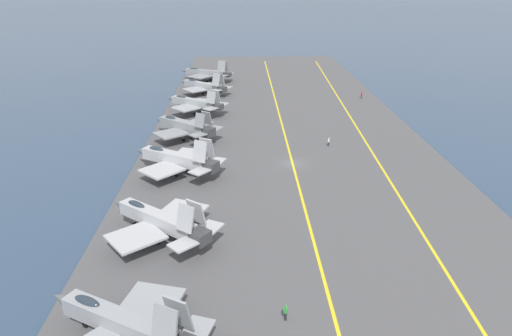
{
  "coord_description": "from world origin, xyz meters",
  "views": [
    {
      "loc": [
        -71.16,
        8.26,
        29.68
      ],
      "look_at": [
        -7.72,
        6.42,
        2.9
      ],
      "focal_mm": 32.0,
      "sensor_mm": 36.0,
      "label": 1
    }
  ],
  "objects_px": {
    "parked_jet_second": "(123,323)",
    "parked_jet_sixth": "(195,103)",
    "parked_jet_fifth": "(184,126)",
    "crew_green_vest": "(286,312)",
    "parked_jet_fourth": "(176,159)",
    "crew_white_vest": "(329,141)",
    "parked_jet_eighth": "(206,73)",
    "parked_jet_third": "(159,220)",
    "parked_jet_seventh": "(203,86)",
    "crew_red_vest": "(362,95)"
  },
  "relations": [
    {
      "from": "parked_jet_second",
      "to": "parked_jet_sixth",
      "type": "bearing_deg",
      "value": 0.56
    },
    {
      "from": "parked_jet_fifth",
      "to": "crew_green_vest",
      "type": "bearing_deg",
      "value": -163.53
    },
    {
      "from": "parked_jet_sixth",
      "to": "parked_jet_fourth",
      "type": "bearing_deg",
      "value": -179.56
    },
    {
      "from": "crew_white_vest",
      "to": "crew_green_vest",
      "type": "xyz_separation_m",
      "value": [
        -46.35,
        12.16,
        0.02
      ]
    },
    {
      "from": "parked_jet_second",
      "to": "parked_jet_sixth",
      "type": "xyz_separation_m",
      "value": [
        71.63,
        0.7,
        0.21
      ]
    },
    {
      "from": "parked_jet_sixth",
      "to": "parked_jet_eighth",
      "type": "bearing_deg",
      "value": -0.22
    },
    {
      "from": "parked_jet_third",
      "to": "parked_jet_eighth",
      "type": "height_order",
      "value": "parked_jet_eighth"
    },
    {
      "from": "parked_jet_fourth",
      "to": "parked_jet_eighth",
      "type": "relative_size",
      "value": 0.93
    },
    {
      "from": "parked_jet_sixth",
      "to": "parked_jet_second",
      "type": "bearing_deg",
      "value": -179.44
    },
    {
      "from": "parked_jet_second",
      "to": "parked_jet_eighth",
      "type": "height_order",
      "value": "parked_jet_eighth"
    },
    {
      "from": "parked_jet_third",
      "to": "parked_jet_seventh",
      "type": "xyz_separation_m",
      "value": [
        73.48,
        0.43,
        -0.25
      ]
    },
    {
      "from": "parked_jet_seventh",
      "to": "crew_white_vest",
      "type": "xyz_separation_m",
      "value": [
        -41.83,
        -26.42,
        -1.31
      ]
    },
    {
      "from": "parked_jet_fifth",
      "to": "crew_white_vest",
      "type": "height_order",
      "value": "parked_jet_fifth"
    },
    {
      "from": "parked_jet_third",
      "to": "crew_green_vest",
      "type": "xyz_separation_m",
      "value": [
        -14.7,
        -13.84,
        -1.55
      ]
    },
    {
      "from": "parked_jet_second",
      "to": "parked_jet_fifth",
      "type": "xyz_separation_m",
      "value": [
        53.84,
        1.11,
        0.31
      ]
    },
    {
      "from": "parked_jet_third",
      "to": "crew_white_vest",
      "type": "relative_size",
      "value": 8.99
    },
    {
      "from": "parked_jet_second",
      "to": "parked_jet_eighth",
      "type": "bearing_deg",
      "value": 0.3
    },
    {
      "from": "parked_jet_third",
      "to": "parked_jet_sixth",
      "type": "height_order",
      "value": "parked_jet_third"
    },
    {
      "from": "parked_jet_sixth",
      "to": "crew_green_vest",
      "type": "relative_size",
      "value": 9.06
    },
    {
      "from": "crew_green_vest",
      "to": "parked_jet_sixth",
      "type": "bearing_deg",
      "value": 12.04
    },
    {
      "from": "parked_jet_seventh",
      "to": "crew_red_vest",
      "type": "relative_size",
      "value": 8.52
    },
    {
      "from": "parked_jet_seventh",
      "to": "crew_red_vest",
      "type": "bearing_deg",
      "value": -98.86
    },
    {
      "from": "crew_white_vest",
      "to": "parked_jet_seventh",
      "type": "bearing_deg",
      "value": 32.28
    },
    {
      "from": "parked_jet_third",
      "to": "crew_white_vest",
      "type": "xyz_separation_m",
      "value": [
        31.65,
        -25.99,
        -1.57
      ]
    },
    {
      "from": "parked_jet_sixth",
      "to": "crew_white_vest",
      "type": "relative_size",
      "value": 9.27
    },
    {
      "from": "parked_jet_third",
      "to": "crew_white_vest",
      "type": "bearing_deg",
      "value": -39.39
    },
    {
      "from": "parked_jet_fourth",
      "to": "parked_jet_eighth",
      "type": "height_order",
      "value": "parked_jet_fourth"
    },
    {
      "from": "parked_jet_third",
      "to": "parked_jet_eighth",
      "type": "xyz_separation_m",
      "value": [
        89.25,
        0.74,
        0.13
      ]
    },
    {
      "from": "parked_jet_eighth",
      "to": "crew_green_vest",
      "type": "bearing_deg",
      "value": -172.02
    },
    {
      "from": "parked_jet_third",
      "to": "parked_jet_seventh",
      "type": "relative_size",
      "value": 0.98
    },
    {
      "from": "parked_jet_eighth",
      "to": "parked_jet_fifth",
      "type": "bearing_deg",
      "value": 179.4
    },
    {
      "from": "parked_jet_fifth",
      "to": "parked_jet_seventh",
      "type": "height_order",
      "value": "parked_jet_seventh"
    },
    {
      "from": "parked_jet_second",
      "to": "crew_red_vest",
      "type": "distance_m",
      "value": 93.85
    },
    {
      "from": "parked_jet_fifth",
      "to": "parked_jet_sixth",
      "type": "relative_size",
      "value": 0.93
    },
    {
      "from": "crew_white_vest",
      "to": "parked_jet_third",
      "type": "bearing_deg",
      "value": 140.61
    },
    {
      "from": "parked_jet_third",
      "to": "parked_jet_seventh",
      "type": "distance_m",
      "value": 73.48
    },
    {
      "from": "crew_white_vest",
      "to": "crew_red_vest",
      "type": "relative_size",
      "value": 0.93
    },
    {
      "from": "crew_white_vest",
      "to": "parked_jet_eighth",
      "type": "bearing_deg",
      "value": 24.9
    },
    {
      "from": "parked_jet_eighth",
      "to": "parked_jet_third",
      "type": "bearing_deg",
      "value": -179.53
    },
    {
      "from": "parked_jet_fourth",
      "to": "crew_red_vest",
      "type": "distance_m",
      "value": 62.89
    },
    {
      "from": "parked_jet_fifth",
      "to": "parked_jet_third",
      "type": "bearing_deg",
      "value": -177.98
    },
    {
      "from": "parked_jet_fifth",
      "to": "parked_jet_eighth",
      "type": "height_order",
      "value": "parked_jet_eighth"
    },
    {
      "from": "parked_jet_fifth",
      "to": "crew_white_vest",
      "type": "distance_m",
      "value": 27.76
    },
    {
      "from": "parked_jet_third",
      "to": "parked_jet_eighth",
      "type": "bearing_deg",
      "value": 0.47
    },
    {
      "from": "parked_jet_third",
      "to": "crew_green_vest",
      "type": "height_order",
      "value": "parked_jet_third"
    },
    {
      "from": "parked_jet_second",
      "to": "crew_green_vest",
      "type": "xyz_separation_m",
      "value": [
        2.67,
        -14.01,
        -1.41
      ]
    },
    {
      "from": "parked_jet_second",
      "to": "parked_jet_third",
      "type": "distance_m",
      "value": 17.37
    },
    {
      "from": "parked_jet_second",
      "to": "parked_jet_eighth",
      "type": "relative_size",
      "value": 0.91
    },
    {
      "from": "parked_jet_fifth",
      "to": "crew_green_vest",
      "type": "relative_size",
      "value": 8.46
    },
    {
      "from": "crew_red_vest",
      "to": "crew_green_vest",
      "type": "bearing_deg",
      "value": 161.75
    }
  ]
}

